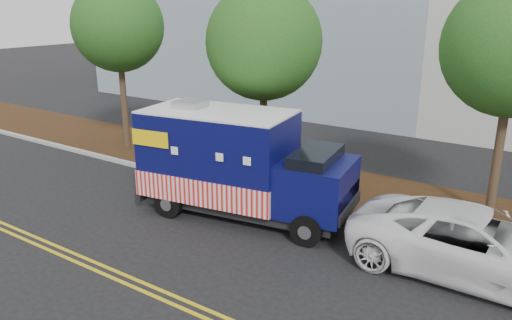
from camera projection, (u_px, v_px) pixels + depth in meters
The scene contains 10 objects.
ground at pixel (233, 212), 15.44m from camera, with size 120.00×120.00×0.00m, color black.
curb at pixel (258, 196), 16.53m from camera, with size 120.00×0.18×0.15m, color #9E9E99.
mulch_strip at pixel (290, 178), 18.19m from camera, with size 120.00×4.00×0.15m, color black.
centerline_near at pixel (122, 274), 11.92m from camera, with size 120.00×0.10×0.01m, color gold.
centerline_far at pixel (114, 279), 11.73m from camera, with size 120.00×0.10×0.01m, color gold.
tree_a at pixel (118, 26), 20.39m from camera, with size 3.74×3.74×7.14m.
tree_b at pixel (264, 42), 16.77m from camera, with size 3.94×3.94×6.89m.
sign_post at pixel (175, 140), 18.95m from camera, with size 0.06×0.06×2.40m, color #473828.
food_truck at pixel (235, 166), 14.88m from camera, with size 6.72×3.32×3.40m.
white_car at pixel (475, 244), 11.68m from camera, with size 2.68×5.81×1.61m, color white.
Camera 1 is at (8.54, -11.40, 6.23)m, focal length 35.00 mm.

